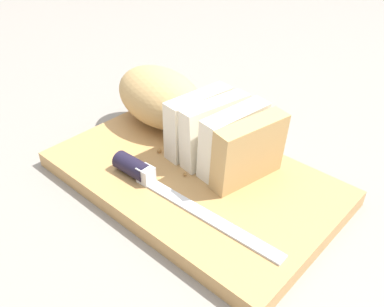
% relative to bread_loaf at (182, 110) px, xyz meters
% --- Properties ---
extents(ground_plane, '(3.00, 3.00, 0.00)m').
position_rel_bread_loaf_xyz_m(ground_plane, '(0.08, -0.06, -0.07)').
color(ground_plane, gray).
extents(cutting_board, '(0.40, 0.25, 0.02)m').
position_rel_bread_loaf_xyz_m(cutting_board, '(0.08, -0.06, -0.06)').
color(cutting_board, tan).
rests_on(cutting_board, ground_plane).
extents(bread_loaf, '(0.32, 0.15, 0.09)m').
position_rel_bread_loaf_xyz_m(bread_loaf, '(0.00, 0.00, 0.00)').
color(bread_loaf, tan).
rests_on(bread_loaf, cutting_board).
extents(bread_knife, '(0.27, 0.03, 0.03)m').
position_rel_bread_loaf_xyz_m(bread_knife, '(0.05, -0.12, -0.03)').
color(bread_knife, silver).
rests_on(bread_knife, cutting_board).
extents(crumb_near_knife, '(0.00, 0.00, 0.00)m').
position_rel_bread_loaf_xyz_m(crumb_near_knife, '(0.04, 0.02, -0.04)').
color(crumb_near_knife, '#A8753D').
rests_on(crumb_near_knife, cutting_board).
extents(crumb_near_loaf, '(0.01, 0.01, 0.01)m').
position_rel_bread_loaf_xyz_m(crumb_near_loaf, '(0.07, -0.07, -0.04)').
color(crumb_near_loaf, '#A8753D').
rests_on(crumb_near_loaf, cutting_board).
extents(crumb_stray_left, '(0.01, 0.01, 0.01)m').
position_rel_bread_loaf_xyz_m(crumb_stray_left, '(0.01, -0.06, -0.04)').
color(crumb_stray_left, '#A8753D').
rests_on(crumb_stray_left, cutting_board).
extents(crumb_stray_right, '(0.01, 0.01, 0.01)m').
position_rel_bread_loaf_xyz_m(crumb_stray_right, '(0.02, -0.02, -0.04)').
color(crumb_stray_right, '#A8753D').
rests_on(crumb_stray_right, cutting_board).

